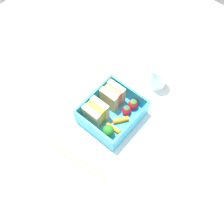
{
  "coord_description": "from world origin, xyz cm",
  "views": [
    {
      "loc": [
        -23.66,
        -20.03,
        60.68
      ],
      "look_at": [
        0.0,
        0.0,
        2.7
      ],
      "focal_mm": 40.0,
      "sensor_mm": 36.0,
      "label": 1
    }
  ],
  "objects": [
    {
      "name": "carrot_stick_left",
      "position": [
        -3.03,
        -2.96,
        1.78
      ],
      "size": [
        1.47,
        4.25,
        1.17
      ],
      "primitive_type": "cylinder",
      "rotation": [
        1.57,
        0.0,
        0.07
      ],
      "color": "orange",
      "rests_on": "bento_tray"
    },
    {
      "name": "drinking_glass",
      "position": [
        16.61,
        -3.01,
        3.93
      ],
      "size": [
        5.14,
        5.14,
        7.86
      ],
      "primitive_type": "cylinder",
      "color": "white",
      "rests_on": "ground_plane"
    },
    {
      "name": "bento_tray",
      "position": [
        0.0,
        0.0,
        0.6
      ],
      "size": [
        15.07,
        13.45,
        1.2
      ],
      "primitive_type": "cube",
      "color": "#30A3CE",
      "rests_on": "ground_plane"
    },
    {
      "name": "sandwich_left",
      "position": [
        -3.32,
        2.62,
        4.12
      ],
      "size": [
        4.73,
        5.24,
        5.84
      ],
      "color": "#DBBB83",
      "rests_on": "bento_tray"
    },
    {
      "name": "carrot_stick_far_left",
      "position": [
        -0.3,
        -2.97,
        1.87
      ],
      "size": [
        4.22,
        3.57,
        1.35
      ],
      "primitive_type": "cylinder",
      "rotation": [
        1.57,
        0.0,
        0.94
      ],
      "color": "orange",
      "rests_on": "bento_tray"
    },
    {
      "name": "bento_rim",
      "position": [
        0.0,
        0.0,
        3.48
      ],
      "size": [
        15.07,
        13.45,
        4.55
      ],
      "color": "#30A3CE",
      "rests_on": "bento_tray"
    },
    {
      "name": "strawberry_left",
      "position": [
        3.01,
        -2.49,
        2.58
      ],
      "size": [
        2.51,
        2.51,
        3.11
      ],
      "color": "red",
      "rests_on": "bento_tray"
    },
    {
      "name": "sandwich_center_left",
      "position": [
        3.32,
        2.62,
        4.12
      ],
      "size": [
        4.73,
        5.24,
        5.84
      ],
      "color": "#D5B67C",
      "rests_on": "bento_tray"
    },
    {
      "name": "broccoli_floret",
      "position": [
        -5.02,
        -2.97,
        3.51
      ],
      "size": [
        2.96,
        2.96,
        3.91
      ],
      "color": "#93BE59",
      "rests_on": "bento_tray"
    },
    {
      "name": "ground_plane",
      "position": [
        0.0,
        0.0,
        -1.0
      ],
      "size": [
        120.0,
        120.0,
        2.0
      ],
      "primitive_type": "cube",
      "color": "white"
    },
    {
      "name": "strawberry_far_left",
      "position": [
        5.54,
        -2.76,
        2.7
      ],
      "size": [
        2.76,
        2.76,
        3.36
      ],
      "color": "red",
      "rests_on": "bento_tray"
    },
    {
      "name": "chopstick_pair",
      "position": [
        -15.03,
        -0.8,
        0.35
      ],
      "size": [
        4.07,
        18.84,
        0.7
      ],
      "color": "tan",
      "rests_on": "ground_plane"
    }
  ]
}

